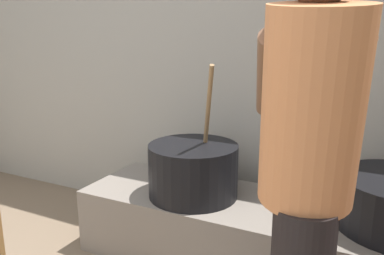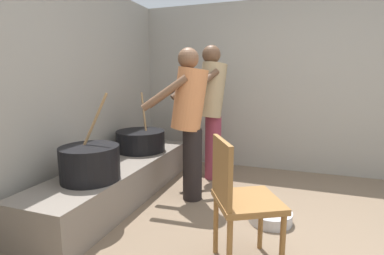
{
  "view_description": "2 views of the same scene",
  "coord_description": "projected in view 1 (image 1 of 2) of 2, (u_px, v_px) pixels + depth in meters",
  "views": [
    {
      "loc": [
        1.15,
        -0.01,
        1.26
      ],
      "look_at": [
        0.43,
        1.45,
        0.87
      ],
      "focal_mm": 35.65,
      "sensor_mm": 36.0,
      "label": 1
    },
    {
      "loc": [
        -1.71,
        0.2,
        1.26
      ],
      "look_at": [
        1.12,
        1.18,
        0.74
      ],
      "focal_mm": 26.69,
      "sensor_mm": 36.0,
      "label": 2
    }
  ],
  "objects": [
    {
      "name": "block_enclosure_rear",
      "position": [
        196.0,
        56.0,
        2.6
      ],
      "size": [
        5.0,
        0.2,
        2.27
      ],
      "primitive_type": "cube",
      "color": "#9E998E",
      "rests_on": "ground_plane"
    },
    {
      "name": "hearth_ledge",
      "position": [
        284.0,
        243.0,
        2.03
      ],
      "size": [
        2.31,
        0.6,
        0.38
      ],
      "primitive_type": "cube",
      "color": "slate",
      "rests_on": "ground_plane"
    },
    {
      "name": "cooking_pot_main",
      "position": [
        193.0,
        170.0,
        2.14
      ],
      "size": [
        0.5,
        0.5,
        0.75
      ],
      "color": "black",
      "rests_on": "hearth_ledge"
    },
    {
      "name": "cook_in_orange_shirt",
      "position": [
        308.0,
        162.0,
        1.18
      ],
      "size": [
        0.49,
        0.71,
        1.55
      ],
      "color": "black",
      "rests_on": "ground_plane"
    }
  ]
}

